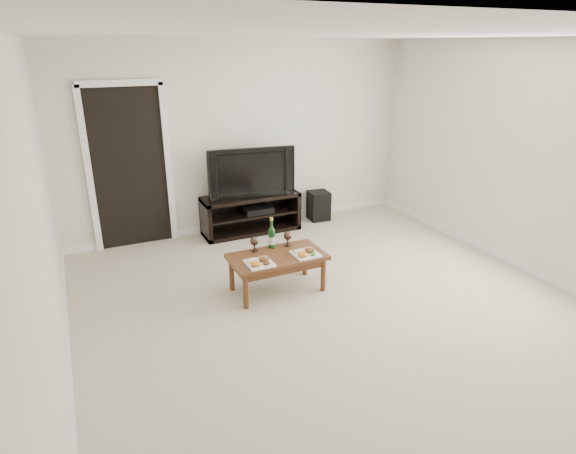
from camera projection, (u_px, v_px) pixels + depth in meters
The scene contains 14 objects.
floor at pixel (341, 314), 4.81m from camera, with size 5.50×5.50×0.00m, color beige.
back_wall at pixel (242, 138), 6.69m from camera, with size 5.00×0.04×2.60m, color silver.
ceiling at pixel (354, 32), 3.87m from camera, with size 5.00×5.50×0.04m, color white.
doorway at pixel (130, 169), 6.15m from camera, with size 0.90×0.02×2.05m, color black.
media_console at pixel (251, 214), 6.82m from camera, with size 1.38×0.45×0.55m, color black.
television at pixel (250, 171), 6.60m from camera, with size 1.20×0.16×0.69m, color black.
av_receiver at pixel (258, 209), 6.83m from camera, with size 0.40×0.30×0.08m, color black.
subwoofer at pixel (319, 206), 7.33m from camera, with size 0.29×0.29×0.44m, color black.
coffee_table at pixel (277, 273), 5.20m from camera, with size 1.01×0.55×0.42m, color #582E18.
plate_left at pixel (259, 261), 4.90m from camera, with size 0.27×0.27×0.07m, color white.
plate_right at pixel (306, 252), 5.12m from camera, with size 0.27×0.27×0.07m, color white.
wine_bottle at pixel (272, 233), 5.26m from camera, with size 0.07×0.07×0.35m, color #0F3914.
goblet_left at pixel (254, 244), 5.19m from camera, with size 0.09×0.09×0.17m, color #3A2920, non-canonical shape.
goblet_right at pixel (288, 239), 5.34m from camera, with size 0.09×0.09×0.17m, color #3A2920, non-canonical shape.
Camera 1 is at (-2.25, -3.57, 2.53)m, focal length 30.00 mm.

